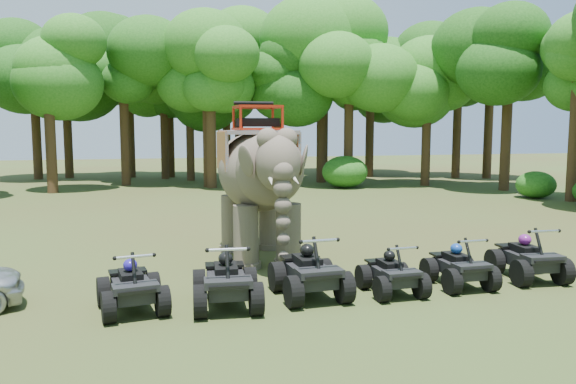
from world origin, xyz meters
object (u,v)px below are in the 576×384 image
elephant (259,181)px  atv_2 (310,265)px  atv_3 (392,268)px  atv_0 (132,280)px  atv_4 (459,261)px  atv_1 (226,274)px  atv_5 (528,252)px

elephant → atv_2: bearing=-85.8°
atv_3 → atv_0: bearing=177.3°
atv_4 → elephant: bearing=134.7°
elephant → atv_3: size_ratio=3.33×
atv_2 → atv_0: bearing=177.6°
elephant → atv_4: bearing=-46.3°
elephant → atv_0: size_ratio=3.04×
atv_0 → atv_1: 1.85m
atv_1 → atv_3: 3.62m
atv_1 → atv_4: atv_1 is taller
atv_1 → atv_5: (7.25, 0.32, -0.02)m
atv_1 → atv_5: bearing=7.0°
elephant → atv_3: 4.85m
atv_0 → atv_1: (1.84, -0.22, 0.05)m
atv_0 → atv_4: bearing=-9.0°
elephant → atv_5: (5.77, -3.78, -1.50)m
atv_0 → atv_3: (5.45, -0.17, -0.05)m
atv_3 → atv_2: bearing=173.0°
atv_2 → atv_4: 3.52m
elephant → atv_0: elephant is taller
atv_2 → atv_4: size_ratio=1.16×
elephant → atv_0: 5.34m
atv_4 → atv_3: bearing=-175.4°
atv_1 → atv_3: atv_1 is taller
elephant → atv_0: bearing=-131.2°
atv_0 → atv_1: atv_1 is taller
atv_1 → atv_2: (1.81, 0.24, 0.02)m
atv_0 → atv_2: size_ratio=0.90×
elephant → atv_2: size_ratio=2.75×
elephant → atv_2: (0.33, -3.87, -1.46)m
atv_2 → atv_3: (1.81, -0.19, -0.12)m
atv_0 → atv_1: size_ratio=0.92×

